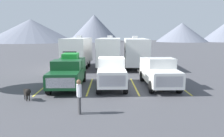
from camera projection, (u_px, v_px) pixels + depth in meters
ground_plane at (112, 89)px, 15.99m from camera, size 240.00×240.00×0.00m
pickup_truck_a at (68, 71)px, 16.56m from camera, size 2.27×5.64×2.57m
pickup_truck_b at (111, 71)px, 16.50m from camera, size 2.11×5.31×2.26m
pickup_truck_c at (158, 71)px, 16.80m from camera, size 2.19×5.71×2.18m
lot_stripe_a at (45, 86)px, 16.77m from camera, size 0.12×5.50×0.01m
lot_stripe_b at (90, 86)px, 16.82m from camera, size 0.12×5.50×0.01m
lot_stripe_c at (135, 86)px, 16.88m from camera, size 0.12×5.50×0.01m
lot_stripe_d at (179, 86)px, 16.94m from camera, size 0.12×5.50×0.01m
camper_trailer_a at (78, 51)px, 25.59m from camera, size 2.82×8.60×3.72m
camper_trailer_b at (109, 51)px, 25.65m from camera, size 2.85×8.71×3.71m
camper_trailer_c at (136, 51)px, 26.08m from camera, size 2.93×9.25×3.66m
person_a at (79, 94)px, 10.93m from camera, size 0.27×0.37×1.73m
dog at (27, 92)px, 13.16m from camera, size 0.61×0.81×0.76m
mountain_ridge at (69, 29)px, 106.20m from camera, size 150.41×41.38×17.55m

